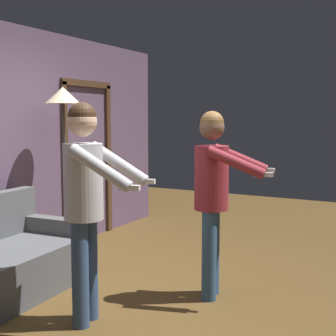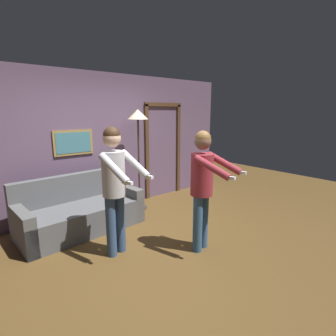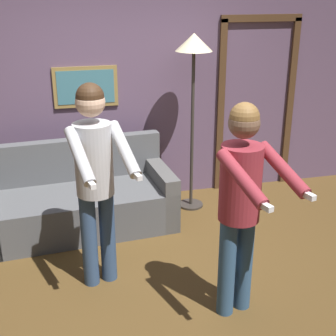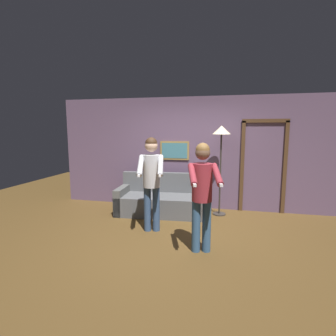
% 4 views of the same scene
% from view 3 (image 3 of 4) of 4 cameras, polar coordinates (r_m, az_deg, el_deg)
% --- Properties ---
extents(ground_plane, '(12.00, 12.00, 0.00)m').
position_cam_3_polar(ground_plane, '(4.04, -1.03, -14.65)').
color(ground_plane, '#513A1B').
extents(back_wall_assembly, '(6.40, 0.10, 2.60)m').
position_cam_3_polar(back_wall_assembly, '(5.29, -5.80, 9.47)').
color(back_wall_assembly, '#5F4962').
rests_on(back_wall_assembly, ground_plane).
extents(couch, '(1.95, 0.98, 0.87)m').
position_cam_3_polar(couch, '(4.96, -10.72, -4.12)').
color(couch, '#525356').
rests_on(couch, ground_plane).
extents(torchiere_lamp, '(0.39, 0.39, 1.93)m').
position_cam_3_polar(torchiere_lamp, '(4.95, 3.14, 13.00)').
color(torchiere_lamp, '#332D28').
rests_on(torchiere_lamp, ground_plane).
extents(person_standing_left, '(0.52, 0.69, 1.71)m').
position_cam_3_polar(person_standing_left, '(3.70, -8.89, -0.14)').
color(person_standing_left, '#314A6E').
rests_on(person_standing_left, ground_plane).
extents(person_standing_right, '(0.53, 0.71, 1.66)m').
position_cam_3_polar(person_standing_right, '(3.36, 8.95, -3.16)').
color(person_standing_right, '#315275').
rests_on(person_standing_right, ground_plane).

